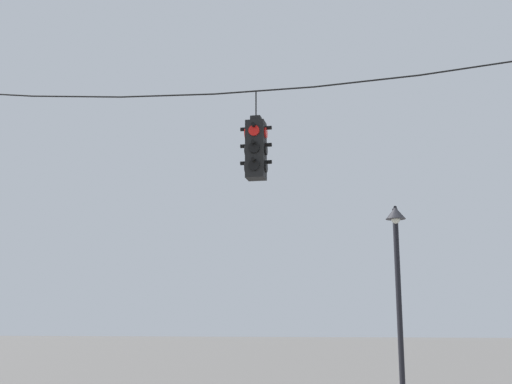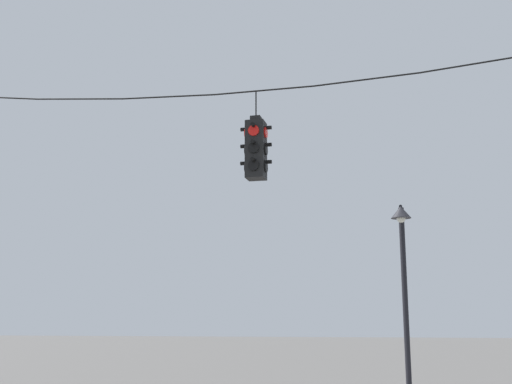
{
  "view_description": "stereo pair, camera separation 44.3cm",
  "coord_description": "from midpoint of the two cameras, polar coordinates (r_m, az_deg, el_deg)",
  "views": [
    {
      "loc": [
        2.09,
        -11.19,
        2.29
      ],
      "look_at": [
        -0.14,
        -0.14,
        4.6
      ],
      "focal_mm": 45.0,
      "sensor_mm": 36.0,
      "label": 1
    },
    {
      "loc": [
        2.52,
        -11.1,
        2.29
      ],
      "look_at": [
        -0.14,
        -0.14,
        4.6
      ],
      "focal_mm": 45.0,
      "sensor_mm": 36.0,
      "label": 2
    }
  ],
  "objects": [
    {
      "name": "span_wire",
      "position": [
        12.07,
        1.71,
        9.71
      ],
      "size": [
        13.18,
        0.03,
        0.49
      ],
      "color": "black"
    },
    {
      "name": "traffic_light_near_right_pole",
      "position": [
        11.7,
        1.09,
        3.83
      ],
      "size": [
        0.58,
        0.58,
        1.67
      ],
      "color": "black"
    },
    {
      "name": "street_lamp",
      "position": [
        14.23,
        13.87,
        -6.74
      ],
      "size": [
        0.43,
        0.75,
        4.8
      ],
      "color": "black",
      "rests_on": "ground_plane"
    }
  ]
}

